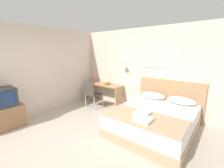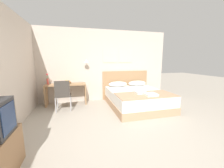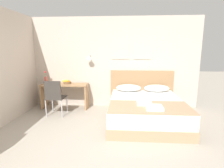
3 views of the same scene
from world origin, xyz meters
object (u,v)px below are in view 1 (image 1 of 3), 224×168
Objects in this scene: headboard at (169,99)px; throw_blanket at (143,118)px; folded_towel_mid_bed at (143,119)px; flower_vase at (94,79)px; desk at (105,90)px; desk_chair at (92,92)px; tv_stand at (8,117)px; bed at (154,120)px; fruit_bowl at (107,83)px; folded_towel_near_foot at (142,113)px; television at (5,97)px; pillow_left at (153,95)px; pillow_right at (181,101)px.

throw_blanket is (0.00, -1.68, -0.00)m from headboard.
flower_vase is (-2.90, 1.60, 0.28)m from folded_towel_mid_bed.
desk is 0.65m from desk_chair.
tv_stand is (-3.06, -1.39, -0.30)m from folded_towel_mid_bed.
folded_towel_mid_bed is at bearing -21.11° from desk_chair.
tv_stand is (-0.16, -2.99, -0.58)m from flower_vase.
bed is at bearing -16.54° from flower_vase.
fruit_bowl is at bearing 81.07° from desk_chair.
throw_blanket is 0.18m from folded_towel_near_foot.
folded_towel_mid_bed is 0.72× the size of television.
desk_chair is at bearing -52.58° from flower_vase.
desk is (-2.27, 0.81, 0.25)m from bed.
flower_vase is (-2.44, 0.03, 0.23)m from pillow_left.
folded_towel_mid_bed reaches higher than bed.
headboard is 6.91× the size of fruit_bowl.
television is at bearing -144.31° from bed.
fruit_bowl is at bearing 178.29° from pillow_left.
flower_vase is (-2.84, 1.45, 0.32)m from throw_blanket.
tv_stand is at bearing -152.78° from throw_blanket.
bed is 2.93× the size of pillow_left.
folded_towel_near_foot is at bearing -76.65° from pillow_left.
folded_towel_near_foot is (-0.09, -0.46, 0.33)m from bed.
pillow_right is 0.53× the size of desk.
headboard reaches higher than flower_vase.
desk reaches higher than bed.
desk_chair is (-2.72, -0.65, -0.08)m from pillow_right.
desk_chair reaches higher than throw_blanket.
pillow_left reaches higher than bed.
headboard reaches higher than desk_chair.
folded_towel_mid_bed is at bearing -35.44° from fruit_bowl.
flower_vase reaches higher than pillow_left.
bed is at bearing -63.99° from pillow_left.
fruit_bowl is 0.63m from flower_vase.
tv_stand reaches higher than bed.
headboard is 0.48m from pillow_right.
desk_chair is 0.74m from fruit_bowl.
pillow_right reaches higher than folded_towel_near_foot.
pillow_left and pillow_right have the same top height.
headboard reaches higher than tv_stand.
throw_blanket is 6.27× the size of fruit_bowl.
desk_chair is at bearing -161.46° from pillow_left.
pillow_left is 1.48m from throw_blanket.
throw_blanket is at bearing -74.39° from pillow_left.
pillow_right is 2.66× the size of fruit_bowl.
folded_towel_mid_bed is (0.46, -1.57, -0.05)m from pillow_left.
tv_stand is 0.52m from television.
folded_towel_near_foot is 3.36m from television.
headboard is 2.86m from flower_vase.
pillow_left is 0.79m from pillow_right.
flower_vase is at bearing 154.57° from folded_towel_near_foot.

